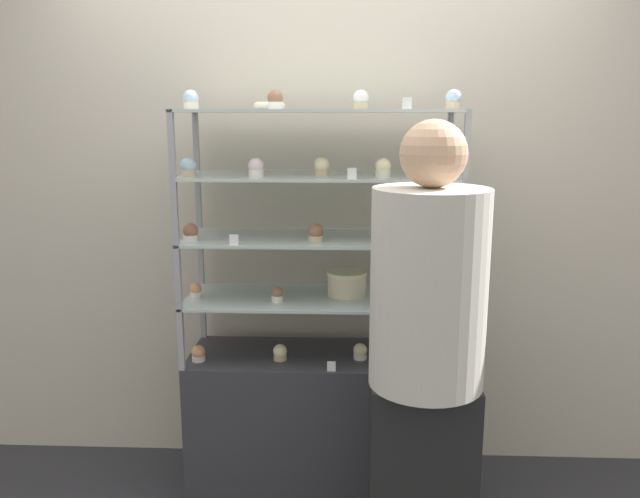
{
  "coord_description": "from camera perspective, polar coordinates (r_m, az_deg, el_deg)",
  "views": [
    {
      "loc": [
        0.11,
        -2.64,
        1.71
      ],
      "look_at": [
        0.0,
        0.0,
        1.16
      ],
      "focal_mm": 35.0,
      "sensor_mm": 36.0,
      "label": 1
    }
  ],
  "objects": [
    {
      "name": "cupcake_11",
      "position": [
        2.58,
        -5.88,
        7.42
      ],
      "size": [
        0.06,
        0.06,
        0.08
      ],
      "color": "white",
      "rests_on": "display_riser_upper"
    },
    {
      "name": "price_tag_2",
      "position": [
        2.54,
        -7.87,
        0.84
      ],
      "size": [
        0.04,
        0.0,
        0.04
      ],
      "color": "white",
      "rests_on": "display_riser_middle"
    },
    {
      "name": "cupcake_15",
      "position": [
        2.61,
        -11.72,
        13.19
      ],
      "size": [
        0.06,
        0.06,
        0.08
      ],
      "color": "beige",
      "rests_on": "display_riser_top"
    },
    {
      "name": "donut_glazed",
      "position": [
        2.68,
        -4.65,
        12.91
      ],
      "size": [
        0.13,
        0.13,
        0.03
      ],
      "color": "#EFE5CC",
      "rests_on": "display_riser_top"
    },
    {
      "name": "price_tag_4",
      "position": [
        2.46,
        7.96,
        13.07
      ],
      "size": [
        0.04,
        0.0,
        0.04
      ],
      "color": "white",
      "rests_on": "display_riser_top"
    },
    {
      "name": "cupcake_13",
      "position": [
        2.55,
        5.79,
        7.37
      ],
      "size": [
        0.06,
        0.06,
        0.08
      ],
      "color": "beige",
      "rests_on": "display_riser_upper"
    },
    {
      "name": "cupcake_16",
      "position": [
        2.56,
        -4.13,
        13.43
      ],
      "size": [
        0.06,
        0.06,
        0.08
      ],
      "color": "white",
      "rests_on": "display_riser_top"
    },
    {
      "name": "display_riser_middle",
      "position": [
        2.7,
        0.0,
        0.74
      ],
      "size": [
        1.17,
        0.43,
        0.27
      ],
      "color": "#99999E",
      "rests_on": "display_riser_lower"
    },
    {
      "name": "customer_figure",
      "position": [
        2.24,
        9.68,
        -9.19
      ],
      "size": [
        0.4,
        0.4,
        1.71
      ],
      "color": "black",
      "rests_on": "ground_plane"
    },
    {
      "name": "back_wall",
      "position": [
        3.03,
        0.29,
        4.03
      ],
      "size": [
        8.0,
        0.05,
        2.6
      ],
      "color": "beige",
      "rests_on": "ground_plane"
    },
    {
      "name": "price_tag_3",
      "position": [
        2.46,
        2.94,
        6.91
      ],
      "size": [
        0.04,
        0.0,
        0.04
      ],
      "color": "white",
      "rests_on": "display_riser_upper"
    },
    {
      "name": "cupcake_2",
      "position": [
        2.78,
        3.69,
        -9.35
      ],
      "size": [
        0.06,
        0.06,
        0.07
      ],
      "color": "white",
      "rests_on": "display_base"
    },
    {
      "name": "cupcake_8",
      "position": [
        2.59,
        -0.4,
        1.46
      ],
      "size": [
        0.06,
        0.06,
        0.07
      ],
      "color": "#CCB28C",
      "rests_on": "display_riser_middle"
    },
    {
      "name": "price_tag_1",
      "position": [
        2.56,
        5.41,
        -5.16
      ],
      "size": [
        0.04,
        0.0,
        0.04
      ],
      "color": "white",
      "rests_on": "display_riser_lower"
    },
    {
      "name": "cupcake_0",
      "position": [
        2.81,
        -11.05,
        -9.37
      ],
      "size": [
        0.06,
        0.06,
        0.07
      ],
      "color": "white",
      "rests_on": "display_base"
    },
    {
      "name": "cupcake_7",
      "position": [
        2.66,
        -11.75,
        1.48
      ],
      "size": [
        0.06,
        0.06,
        0.07
      ],
      "color": "white",
      "rests_on": "display_riser_middle"
    },
    {
      "name": "cupcake_10",
      "position": [
        2.63,
        -11.97,
        7.3
      ],
      "size": [
        0.06,
        0.06,
        0.08
      ],
      "color": "#CCB28C",
      "rests_on": "display_riser_upper"
    },
    {
      "name": "cupcake_9",
      "position": [
        2.6,
        11.18,
        1.28
      ],
      "size": [
        0.06,
        0.06,
        0.07
      ],
      "color": "white",
      "rests_on": "display_riser_middle"
    },
    {
      "name": "cupcake_14",
      "position": [
        2.6,
        11.84,
        7.25
      ],
      "size": [
        0.06,
        0.06,
        0.08
      ],
      "color": "#CCB28C",
      "rests_on": "display_riser_upper"
    },
    {
      "name": "display_base",
      "position": [
        2.98,
        0.0,
        -15.62
      ],
      "size": [
        1.17,
        0.43,
        0.67
      ],
      "color": "#333338",
      "rests_on": "ground_plane"
    },
    {
      "name": "price_tag_0",
      "position": [
        2.65,
        1.05,
        -10.68
      ],
      "size": [
        0.04,
        0.0,
        0.04
      ],
      "color": "white",
      "rests_on": "display_base"
    },
    {
      "name": "cupcake_3",
      "position": [
        2.81,
        10.98,
        -9.35
      ],
      "size": [
        0.06,
        0.06,
        0.07
      ],
      "color": "white",
      "rests_on": "display_base"
    },
    {
      "name": "display_riser_top",
      "position": [
        2.65,
        0.0,
        12.22
      ],
      "size": [
        1.17,
        0.43,
        0.27
      ],
      "color": "#99999E",
      "rests_on": "display_riser_upper"
    },
    {
      "name": "cupcake_17",
      "position": [
        2.56,
        3.75,
        13.43
      ],
      "size": [
        0.06,
        0.06,
        0.08
      ],
      "color": "#CCB28C",
      "rests_on": "display_riser_top"
    },
    {
      "name": "cupcake_5",
      "position": [
        2.68,
        -3.93,
        -4.16
      ],
      "size": [
        0.05,
        0.05,
        0.07
      ],
      "color": "white",
      "rests_on": "display_riser_lower"
    },
    {
      "name": "cupcake_6",
      "position": [
        2.69,
        11.5,
        -4.32
      ],
      "size": [
        0.05,
        0.05,
        0.07
      ],
      "color": "#CCB28C",
      "rests_on": "display_riser_lower"
    },
    {
      "name": "layer_cake_centerpiece",
      "position": [
        2.77,
        2.47,
        -3.14
      ],
      "size": [
        0.18,
        0.18,
        0.11
      ],
      "color": "beige",
      "rests_on": "display_riser_lower"
    },
    {
      "name": "ground_plane",
      "position": [
        3.15,
        0.0,
        -21.07
      ],
      "size": [
        20.0,
        20.0,
        0.0
      ],
      "primitive_type": "plane",
      "color": "#2D2D33"
    },
    {
      "name": "cupcake_12",
      "position": [
        2.6,
        0.15,
        7.51
      ],
      "size": [
        0.06,
        0.06,
        0.08
      ],
      "color": "#CCB28C",
      "rests_on": "display_riser_upper"
    },
    {
      "name": "display_riser_lower",
      "position": [
        2.76,
        0.0,
        -4.73
      ],
      "size": [
        1.17,
        0.43,
        0.27
      ],
      "color": "#99999E",
      "rests_on": "display_base"
    },
    {
      "name": "cupcake_4",
      "position": [
        2.78,
        -11.27,
        -3.74
      ],
      "size": [
        0.05,
        0.05,
        0.07
      ],
      "color": "white",
      "rests_on": "display_riser_lower"
    },
    {
      "name": "cupcake_1",
      "position": [
        2.77,
        -3.68,
        -9.44
      ],
      "size": [
        0.06,
        0.06,
        0.07
      ],
      "color": "#CCB28C",
      "rests_on": "display_base"
    },
    {
      "name": "display_riser_upper",
      "position": [
        2.66,
        0.0,
        6.43
      ],
      "size": [
        1.17,
        0.43,
        0.27
      ],
      "color": "#99999E",
      "rests_on": "display_riser_middle"
    },
    {
      "name": "sheet_cake_frosted",
      "position": [
        2.66,
        7.2,
        1.58
      ],
      "size": [
        0.2,
        0.13,
        0.06
      ],
      "color": "#DBBC84",
      "rests_on": "display_riser_middle"
    },
    {
      "name": "cupcake_18",
      "position": [
        2.56,
        12.1,
        13.2
      ],
      "size": [
        0.06,
        0.06,
        0.08
      ],
      "color": "#CCB28C",
      "rests_on": "display_riser_top"
    }
  ]
}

